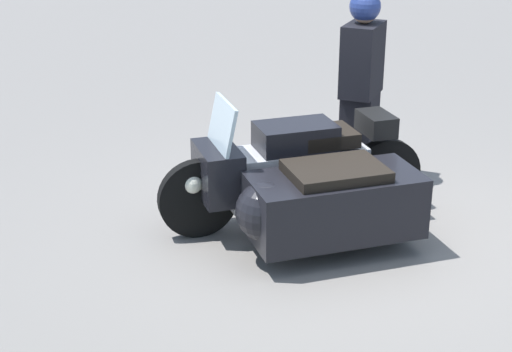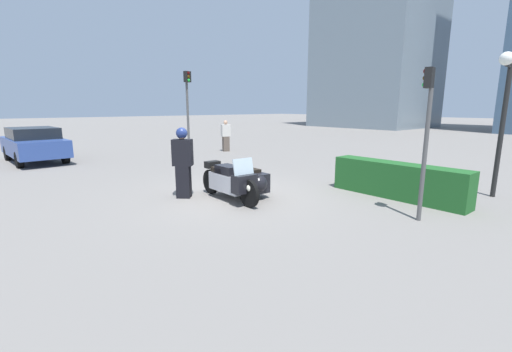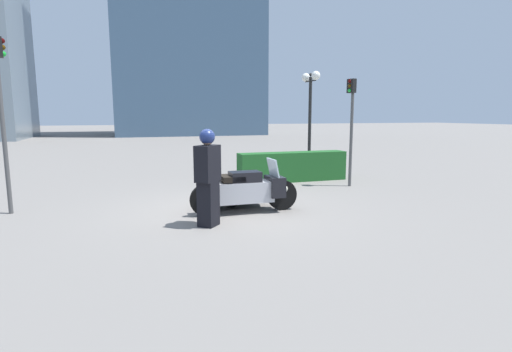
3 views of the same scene
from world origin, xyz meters
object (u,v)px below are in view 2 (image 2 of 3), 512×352
Objects in this scene: pedestrian_bystander at (226,136)px; traffic_light_far at (188,106)px; officer_rider at (183,161)px; police_motorcycle at (239,181)px; twin_lamp_post at (507,90)px; traffic_light_near at (426,122)px; hedge_bush_curbside at (397,181)px; parked_car_background at (34,144)px.

traffic_light_far is at bearing 144.37° from pedestrian_bystander.
police_motorcycle is at bearing -90.85° from officer_rider.
twin_lamp_post is 10.00m from traffic_light_far.
police_motorcycle is 9.85m from pedestrian_bystander.
twin_lamp_post is at bearing -107.17° from traffic_light_near.
hedge_bush_curbside is at bearing 51.34° from police_motorcycle.
traffic_light_near reaches higher than police_motorcycle.
twin_lamp_post is at bearing -165.47° from pedestrian_bystander.
twin_lamp_post is at bearing 13.06° from traffic_light_far.
traffic_light_near is at bearing 178.42° from pedestrian_bystander.
hedge_bush_curbside is 0.79× the size of parked_car_background.
traffic_light_near is at bearing -7.28° from traffic_light_far.
police_motorcycle is at bearing -166.69° from parked_car_background.
traffic_light_far is at bearing -6.89° from traffic_light_near.
police_motorcycle is 4.58m from traffic_light_near.
twin_lamp_post reaches higher than parked_car_background.
traffic_light_far is (-7.51, -1.96, 1.93)m from hedge_bush_curbside.
traffic_light_near reaches higher than pedestrian_bystander.
traffic_light_near is 0.85× the size of traffic_light_far.
pedestrian_bystander is at bearing -108.84° from parked_car_background.
traffic_light_far reaches higher than parked_car_background.
traffic_light_near is at bearing 25.98° from police_motorcycle.
traffic_light_near is (4.89, 2.90, 1.10)m from officer_rider.
parked_car_background reaches higher than police_motorcycle.
officer_rider is at bearing 153.02° from pedestrian_bystander.
twin_lamp_post is (1.63, 2.10, 2.33)m from hedge_bush_curbside.
twin_lamp_post is (5.30, 6.41, 1.82)m from officer_rider.
officer_rider is 8.51m from twin_lamp_post.
traffic_light_near is 0.70× the size of parked_car_background.
twin_lamp_post reaches higher than hedge_bush_curbside.
parked_car_background is (-14.93, -8.46, -2.00)m from twin_lamp_post.
traffic_light_near is (1.22, -1.41, 1.62)m from hedge_bush_curbside.
police_motorcycle is at bearing -129.61° from hedge_bush_curbside.
parked_car_background is at bearing -153.77° from traffic_light_far.
twin_lamp_post reaches higher than traffic_light_near.
officer_rider is 4.71m from traffic_light_far.
officer_rider reaches higher than parked_car_background.
hedge_bush_curbside is (3.68, 4.31, -0.52)m from officer_rider.
traffic_light_far reaches higher than hedge_bush_curbside.
twin_lamp_post is 0.82× the size of parked_car_background.
hedge_bush_curbside is 2.47m from traffic_light_near.
officer_rider is 5.80m from traffic_light_near.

